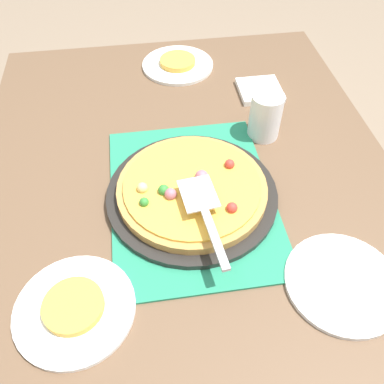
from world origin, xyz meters
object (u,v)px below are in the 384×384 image
object	(u,v)px
pizza_pan	(192,194)
pizza	(192,188)
served_slice_right	(73,306)
pizza_server	(205,211)
napkin_stack	(260,90)
plate_side	(343,283)
served_slice_left	(178,61)
cup_corner	(265,116)
plate_near_left	(178,65)
plate_far_right	(75,309)

from	to	relation	value
pizza_pan	pizza	distance (m)	0.02
served_slice_right	pizza_server	distance (m)	0.30
served_slice_right	napkin_stack	xyz separation A→B (m)	(0.60, -0.50, -0.01)
plate_side	served_slice_left	xyz separation A→B (m)	(0.80, 0.22, 0.01)
plate_side	napkin_stack	size ratio (longest dim) A/B	1.83
cup_corner	pizza_server	xyz separation A→B (m)	(-0.29, 0.20, 0.01)
plate_near_left	served_slice_left	distance (m)	0.01
pizza_server	napkin_stack	world-z (taller)	pizza_server
served_slice_left	pizza_server	bearing A→B (deg)	177.84
served_slice_left	plate_side	bearing A→B (deg)	-164.85
pizza	plate_near_left	world-z (taller)	pizza
plate_near_left	pizza_server	bearing A→B (deg)	177.84
pizza_pan	cup_corner	world-z (taller)	cup_corner
plate_far_right	pizza_server	xyz separation A→B (m)	(0.14, -0.26, 0.07)
pizza	plate_far_right	size ratio (longest dim) A/B	1.50
plate_near_left	pizza_server	size ratio (longest dim) A/B	0.94
pizza	pizza_server	size ratio (longest dim) A/B	1.41
plate_near_left	plate_side	world-z (taller)	same
napkin_stack	pizza	bearing A→B (deg)	145.55
served_slice_right	plate_near_left	bearing A→B (deg)	-20.13
plate_far_right	served_slice_right	bearing A→B (deg)	0.00
pizza_server	cup_corner	bearing A→B (deg)	-35.29
pizza_pan	served_slice_right	world-z (taller)	served_slice_right
served_slice_left	served_slice_right	xyz separation A→B (m)	(-0.78, 0.28, 0.00)
plate_far_right	napkin_stack	xyz separation A→B (m)	(0.60, -0.50, 0.00)
pizza_pan	plate_side	bearing A→B (deg)	-135.46
served_slice_right	pizza_server	bearing A→B (deg)	-62.18
plate_near_left	served_slice_left	world-z (taller)	served_slice_left
pizza_pan	plate_side	xyz separation A→B (m)	(-0.26, -0.25, -0.01)
plate_far_right	pizza_server	distance (m)	0.30
plate_near_left	pizza_server	world-z (taller)	pizza_server
plate_far_right	cup_corner	bearing A→B (deg)	-47.56
pizza	served_slice_right	bearing A→B (deg)	133.25
plate_near_left	pizza_server	distance (m)	0.64
pizza_pan	cup_corner	bearing A→B (deg)	-48.54
served_slice_right	napkin_stack	bearing A→B (deg)	-39.76
plate_far_right	served_slice_right	xyz separation A→B (m)	(0.00, 0.00, 0.01)
napkin_stack	plate_far_right	bearing A→B (deg)	140.24
plate_side	cup_corner	bearing A→B (deg)	4.88
plate_far_right	plate_side	world-z (taller)	same
served_slice_left	pizza_pan	bearing A→B (deg)	176.27
plate_near_left	pizza_server	xyz separation A→B (m)	(-0.64, 0.02, 0.07)
served_slice_right	pizza_pan	bearing A→B (deg)	-46.74
pizza	plate_far_right	xyz separation A→B (m)	(-0.23, 0.25, -0.03)
plate_side	plate_far_right	bearing A→B (deg)	87.64
cup_corner	pizza_pan	bearing A→B (deg)	131.46
pizza_pan	plate_near_left	bearing A→B (deg)	-3.73
pizza_pan	served_slice_left	xyz separation A→B (m)	(0.54, -0.04, 0.01)
pizza_pan	napkin_stack	size ratio (longest dim) A/B	3.17
napkin_stack	served_slice_left	bearing A→B (deg)	51.70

